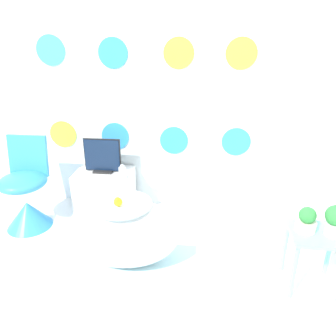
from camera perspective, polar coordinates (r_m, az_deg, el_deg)
ground_plane at (r=2.27m, az=-11.27°, el=-26.48°), size 12.00×12.00×0.00m
wall_back_dotted at (r=3.15m, az=-3.86°, el=15.33°), size 4.38×0.05×2.60m
rug at (r=2.66m, az=-7.27°, el=-17.16°), size 1.05×0.72×0.01m
bathtub at (r=2.61m, az=-7.86°, el=-10.89°), size 0.88×0.56×0.53m
rubber_duck at (r=2.40m, az=-8.72°, el=-5.79°), size 0.07×0.07×0.08m
chair at (r=3.28m, az=-23.45°, el=-4.91°), size 0.43×0.43×0.84m
tv_cabinet at (r=3.34m, az=-10.87°, el=-4.06°), size 0.55×0.38×0.44m
tv at (r=3.20m, az=-11.34°, el=1.86°), size 0.36×0.12×0.34m
vase at (r=3.04m, az=-7.92°, el=-0.84°), size 0.07×0.07×0.14m
side_table at (r=2.52m, az=24.35°, el=-12.01°), size 0.37×0.33×0.44m
potted_plant_left at (r=2.42m, az=23.00°, el=-8.38°), size 0.14×0.14×0.18m
potted_plant_right at (r=2.43m, az=27.12°, el=-7.94°), size 0.14×0.14×0.22m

